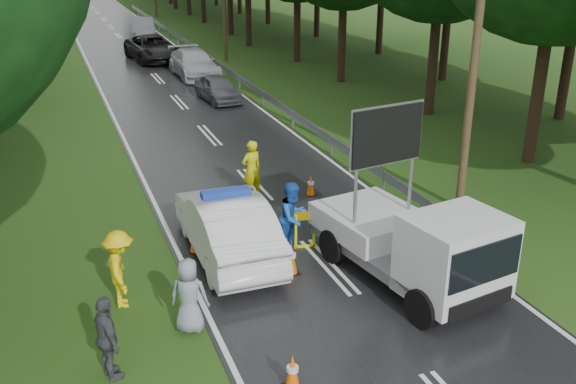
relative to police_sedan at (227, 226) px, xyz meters
name	(u,v)px	position (x,y,z in m)	size (l,w,h in m)	color
ground	(328,266)	(2.16, -1.48, -0.82)	(160.00, 160.00, 0.00)	#1C3F12
road	(141,61)	(2.16, 28.52, -0.81)	(7.00, 140.00, 0.02)	black
guardrail	(198,50)	(5.86, 28.19, -0.28)	(0.12, 60.06, 0.70)	gray
utility_pole_near	(477,37)	(7.36, 0.52, 4.24)	(1.40, 0.24, 10.00)	#432D1F
police_sedan	(227,226)	(0.00, 0.00, 0.00)	(1.76, 4.98, 1.80)	white
work_truck	(416,243)	(3.66, -3.01, 0.26)	(2.99, 5.31, 4.01)	gray
barrier	(341,217)	(2.96, -0.48, -0.03)	(2.51, 0.47, 1.05)	#F0F60D
officer	(252,169)	(1.78, 3.52, 0.10)	(0.68, 0.44, 1.85)	#D6CC0B
civilian	(293,217)	(1.66, -0.34, 0.12)	(0.91, 0.71, 1.88)	blue
bystander_left	(120,269)	(-2.82, -1.48, 0.07)	(1.15, 0.66, 1.79)	yellow
bystander_mid	(107,339)	(-3.36, -3.98, 0.02)	(0.99, 0.41, 1.69)	#404247
bystander_right	(189,296)	(-1.64, -2.98, -0.01)	(0.80, 0.52, 1.63)	gray
queue_car_first	(218,88)	(4.05, 16.16, -0.19)	(1.50, 3.72, 1.27)	#414249
queue_car_second	(194,64)	(4.28, 22.32, -0.06)	(2.15, 5.29, 1.54)	#97999F
queue_car_third	(153,48)	(2.96, 28.32, -0.01)	(2.68, 5.82, 1.62)	black
queue_car_fourth	(142,28)	(3.87, 38.64, -0.01)	(1.72, 4.93, 1.62)	#414549
cone_near_left	(293,373)	(-0.34, -5.48, -0.47)	(0.35, 0.35, 0.73)	black
cone_center	(291,259)	(1.16, -1.48, -0.42)	(0.39, 0.39, 0.82)	black
cone_far	(311,185)	(3.56, 3.03, -0.49)	(0.32, 0.32, 0.69)	black
cone_left_mid	(194,241)	(-0.76, 0.47, -0.50)	(0.31, 0.31, 0.66)	black
cone_right	(385,217)	(4.56, 0.02, -0.47)	(0.34, 0.34, 0.73)	black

